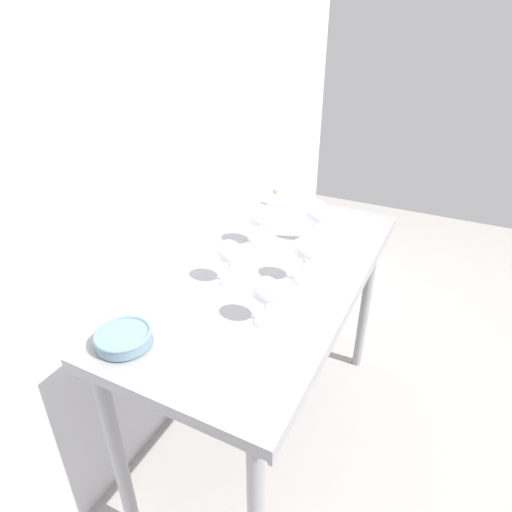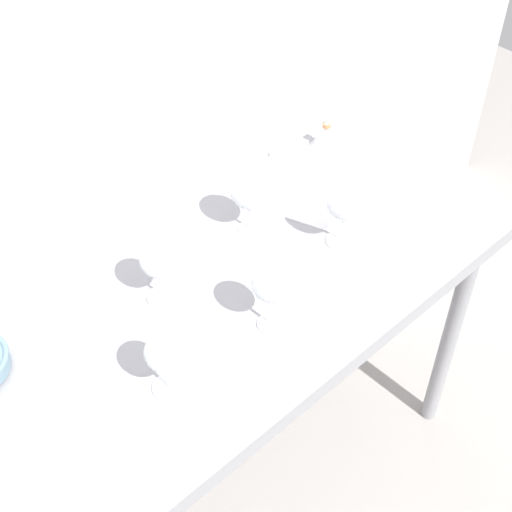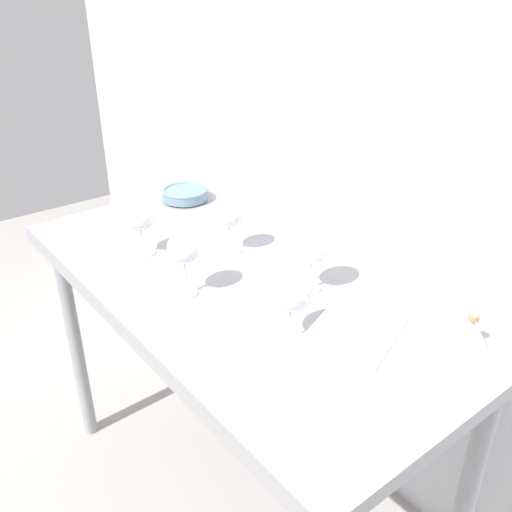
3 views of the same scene
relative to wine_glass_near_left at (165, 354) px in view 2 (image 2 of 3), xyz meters
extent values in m
plane|color=#A09B96|center=(0.29, 0.12, -1.01)|extent=(6.00, 6.00, 0.00)
cube|color=silver|center=(0.29, 0.61, 0.29)|extent=(3.80, 0.04, 2.60)
cube|color=gray|center=(0.29, 0.12, -0.13)|extent=(1.40, 0.64, 0.04)
cube|color=gray|center=(0.29, -0.21, -0.14)|extent=(1.40, 0.01, 0.05)
cylinder|color=gray|center=(0.93, -0.14, -0.58)|extent=(0.05, 0.05, 0.86)
cylinder|color=gray|center=(0.93, 0.38, -0.58)|extent=(0.05, 0.05, 0.86)
cylinder|color=white|center=(0.00, 0.00, -0.11)|extent=(0.07, 0.07, 0.00)
cylinder|color=white|center=(0.00, 0.00, -0.07)|extent=(0.01, 0.01, 0.08)
sphere|color=white|center=(0.00, 0.00, 0.01)|extent=(0.08, 0.08, 0.08)
cylinder|color=maroon|center=(0.00, 0.00, -0.01)|extent=(0.06, 0.06, 0.02)
cylinder|color=white|center=(0.27, -0.02, -0.11)|extent=(0.06, 0.06, 0.00)
cylinder|color=white|center=(0.27, -0.02, -0.06)|extent=(0.01, 0.01, 0.09)
sphere|color=white|center=(0.27, -0.02, 0.02)|extent=(0.08, 0.08, 0.08)
cylinder|color=maroon|center=(0.27, -0.02, 0.01)|extent=(0.06, 0.06, 0.02)
cylinder|color=white|center=(0.46, 0.25, -0.11)|extent=(0.06, 0.06, 0.00)
cylinder|color=white|center=(0.46, 0.25, -0.07)|extent=(0.01, 0.01, 0.08)
sphere|color=white|center=(0.46, 0.25, 0.01)|extent=(0.09, 0.09, 0.09)
cylinder|color=maroon|center=(0.46, 0.25, 0.00)|extent=(0.07, 0.07, 0.02)
cylinder|color=white|center=(0.59, 0.06, -0.11)|extent=(0.08, 0.08, 0.00)
cylinder|color=white|center=(0.59, 0.06, -0.07)|extent=(0.01, 0.01, 0.09)
sphere|color=white|center=(0.59, 0.06, 0.02)|extent=(0.10, 0.10, 0.10)
cylinder|color=maroon|center=(0.59, 0.06, 0.00)|extent=(0.07, 0.07, 0.02)
cylinder|color=white|center=(0.15, 0.21, -0.11)|extent=(0.07, 0.07, 0.00)
cylinder|color=white|center=(0.15, 0.21, -0.07)|extent=(0.01, 0.01, 0.08)
sphere|color=white|center=(0.15, 0.21, 0.01)|extent=(0.08, 0.08, 0.08)
cylinder|color=maroon|center=(0.15, 0.21, 0.00)|extent=(0.06, 0.06, 0.02)
cube|color=white|center=(0.66, 0.21, -0.11)|extent=(0.27, 0.31, 0.00)
cone|color=silver|center=(0.86, 0.36, -0.08)|extent=(0.09, 0.09, 0.07)
cylinder|color=#C17F4C|center=(0.86, 0.36, -0.04)|extent=(0.02, 0.02, 0.01)
cone|color=silver|center=(0.86, 0.36, -0.01)|extent=(0.02, 0.02, 0.04)
camera|label=1|loc=(-0.97, -0.46, 0.73)|focal=30.33mm
camera|label=2|loc=(-0.49, -0.79, 1.17)|focal=52.00mm
camera|label=3|loc=(1.35, -0.64, 0.64)|focal=38.81mm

